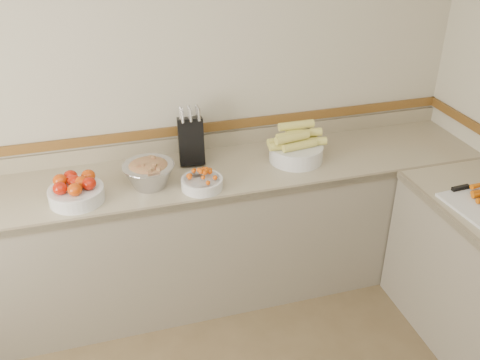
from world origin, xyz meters
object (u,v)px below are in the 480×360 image
object	(u,v)px
cherry_tomato_bowl	(202,181)
corn_bowl	(296,148)
tomato_bowl	(76,190)
knife_block	(191,140)
rhubarb_bowl	(149,173)

from	to	relation	value
cherry_tomato_bowl	corn_bowl	size ratio (longest dim) A/B	0.65
tomato_bowl	corn_bowl	world-z (taller)	corn_bowl
knife_block	rhubarb_bowl	bearing A→B (deg)	-141.77
knife_block	tomato_bowl	world-z (taller)	knife_block
knife_block	tomato_bowl	distance (m)	0.76
rhubarb_bowl	corn_bowl	bearing A→B (deg)	4.27
corn_bowl	rhubarb_bowl	xyz separation A→B (m)	(-0.93, -0.07, 0.00)
tomato_bowl	corn_bowl	bearing A→B (deg)	5.05
rhubarb_bowl	knife_block	bearing A→B (deg)	38.23
corn_bowl	rhubarb_bowl	size ratio (longest dim) A/B	1.25
tomato_bowl	rhubarb_bowl	xyz separation A→B (m)	(0.41, 0.05, 0.02)
cherry_tomato_bowl	rhubarb_bowl	size ratio (longest dim) A/B	0.81
tomato_bowl	rhubarb_bowl	distance (m)	0.41
corn_bowl	rhubarb_bowl	world-z (taller)	corn_bowl
corn_bowl	cherry_tomato_bowl	bearing A→B (deg)	-164.60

